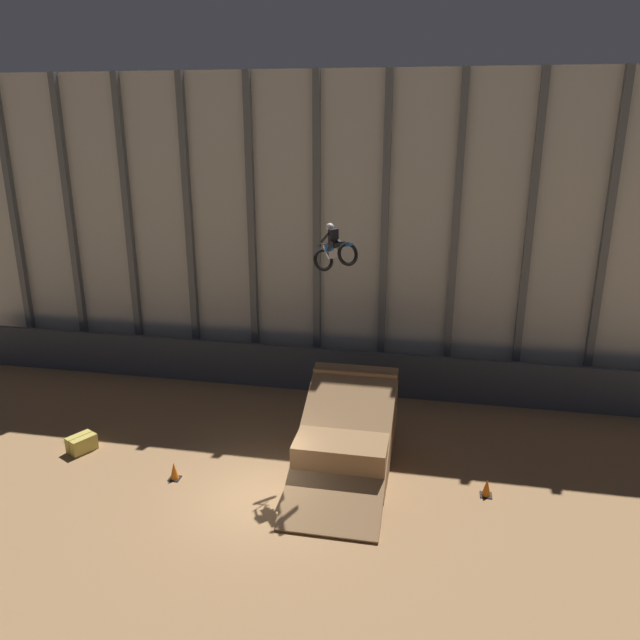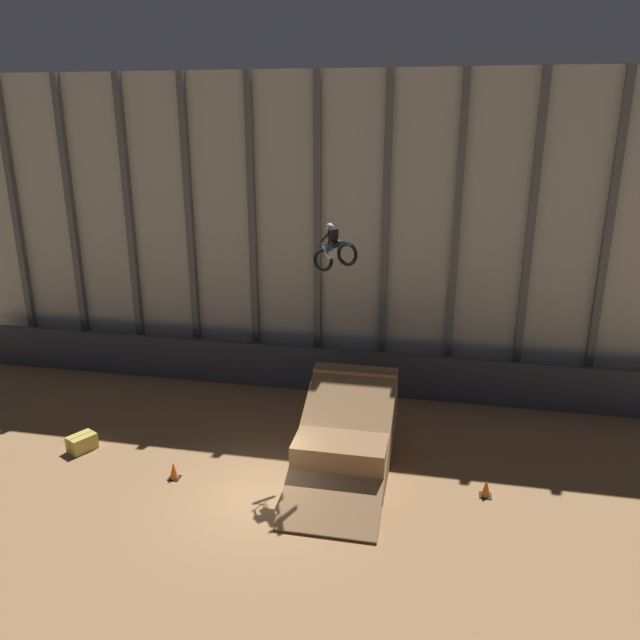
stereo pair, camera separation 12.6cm
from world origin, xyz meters
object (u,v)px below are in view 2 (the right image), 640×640
Objects in this scene: dirt_ramp at (347,437)px; traffic_cone_arena_edge at (486,488)px; traffic_cone_near_ramp at (174,471)px; hay_bale_trackside at (82,443)px; rider_bike_solo at (334,250)px.

traffic_cone_arena_edge is at bearing -13.37° from dirt_ramp.
traffic_cone_near_ramp is 4.01m from hay_bale_trackside.
rider_bike_solo is 11.05m from hay_bale_trackside.
hay_bale_trackside is at bearing 164.90° from traffic_cone_near_ramp.
rider_bike_solo is at bearing 10.67° from hay_bale_trackside.
traffic_cone_near_ramp is at bearing -15.10° from hay_bale_trackside.
rider_bike_solo reaches higher than traffic_cone_near_ramp.
hay_bale_trackside is at bearing 179.69° from traffic_cone_arena_edge.
hay_bale_trackside is at bearing 146.57° from rider_bike_solo.
rider_bike_solo is at bearing 134.06° from dirt_ramp.
dirt_ramp is 6.20m from rider_bike_solo.
dirt_ramp is 5.54× the size of hay_bale_trackside.
traffic_cone_near_ramp reaches higher than hay_bale_trackside.
rider_bike_solo reaches higher than dirt_ramp.
traffic_cone_near_ramp is 0.54× the size of hay_bale_trackside.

